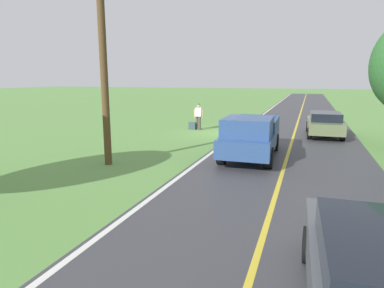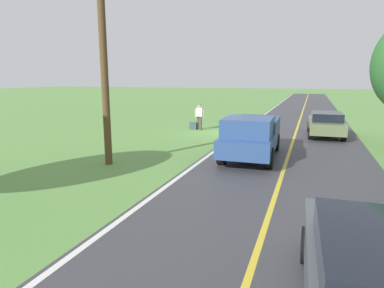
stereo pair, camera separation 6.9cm
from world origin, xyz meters
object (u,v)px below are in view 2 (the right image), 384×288
object	(u,v)px
hitchhiker_walking	(200,115)
utility_pole_roadside	(104,73)
pickup_truck_passing	(251,136)
sedan_near_oncoming	(326,123)
suitcase_carried	(193,126)
sedan_mid_oncoming	(381,278)

from	to	relation	value
hitchhiker_walking	utility_pole_roadside	world-z (taller)	utility_pole_roadside
pickup_truck_passing	utility_pole_roadside	size ratio (longest dim) A/B	0.77
hitchhiker_walking	sedan_near_oncoming	distance (m)	7.76
pickup_truck_passing	hitchhiker_walking	bearing A→B (deg)	-56.30
suitcase_carried	sedan_mid_oncoming	distance (m)	17.99
sedan_near_oncoming	utility_pole_roadside	world-z (taller)	utility_pole_roadside
hitchhiker_walking	pickup_truck_passing	xyz separation A→B (m)	(-4.59, 6.88, -0.01)
suitcase_carried	utility_pole_roadside	world-z (taller)	utility_pole_roadside
suitcase_carried	utility_pole_roadside	size ratio (longest dim) A/B	0.07
sedan_near_oncoming	sedan_mid_oncoming	distance (m)	16.10
hitchhiker_walking	suitcase_carried	bearing A→B (deg)	12.09
pickup_truck_passing	sedan_near_oncoming	size ratio (longest dim) A/B	1.22
hitchhiker_walking	suitcase_carried	world-z (taller)	hitchhiker_walking
suitcase_carried	sedan_near_oncoming	bearing A→B (deg)	89.84
pickup_truck_passing	sedan_near_oncoming	world-z (taller)	pickup_truck_passing
pickup_truck_passing	sedan_near_oncoming	xyz separation A→B (m)	(-3.16, -6.94, -0.21)
utility_pole_roadside	sedan_mid_oncoming	bearing A→B (deg)	143.23
sedan_mid_oncoming	utility_pole_roadside	distance (m)	10.83
pickup_truck_passing	suitcase_carried	bearing A→B (deg)	-53.59
pickup_truck_passing	sedan_mid_oncoming	distance (m)	9.74
utility_pole_roadside	pickup_truck_passing	bearing A→B (deg)	-150.36
pickup_truck_passing	utility_pole_roadside	world-z (taller)	utility_pole_roadside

